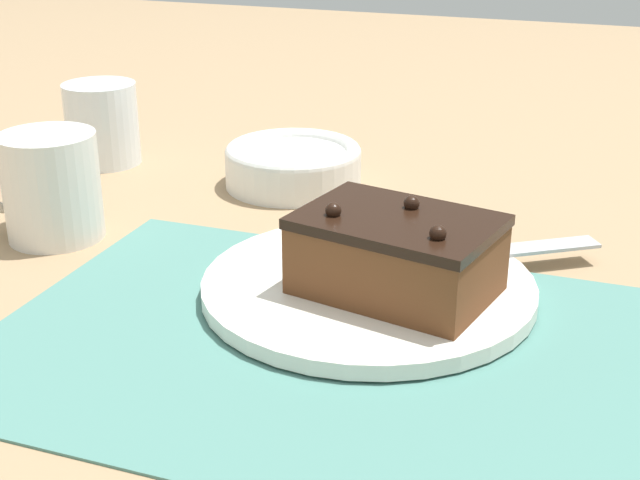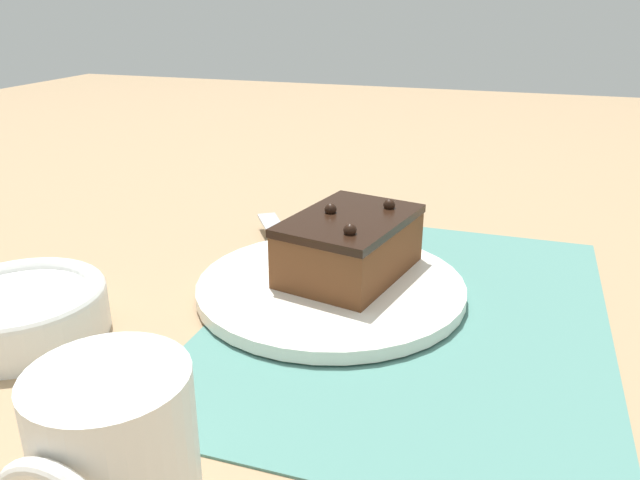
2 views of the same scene
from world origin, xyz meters
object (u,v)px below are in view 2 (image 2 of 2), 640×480
at_px(serving_knife, 294,257).
at_px(cake_plate, 331,287).
at_px(coffee_mug, 114,455).
at_px(chocolate_cake, 350,245).
at_px(small_bowl, 21,309).

bearing_deg(serving_knife, cake_plate, -67.40).
distance_m(cake_plate, coffee_mug, 0.31).
relative_size(cake_plate, serving_knife, 1.30).
bearing_deg(serving_knife, coffee_mug, -119.44).
relative_size(chocolate_cake, coffee_mug, 1.66).
xyz_separation_m(chocolate_cake, serving_knife, (-0.01, -0.06, -0.03)).
bearing_deg(serving_knife, chocolate_cake, -41.88).
distance_m(chocolate_cake, small_bowl, 0.30).
bearing_deg(cake_plate, coffee_mug, -4.56).
distance_m(chocolate_cake, serving_knife, 0.07).
bearing_deg(chocolate_cake, serving_knife, -98.02).
bearing_deg(coffee_mug, serving_knife, -175.58).
bearing_deg(cake_plate, serving_knife, -123.54).
bearing_deg(chocolate_cake, cake_plate, -24.90).
distance_m(cake_plate, chocolate_cake, 0.05).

